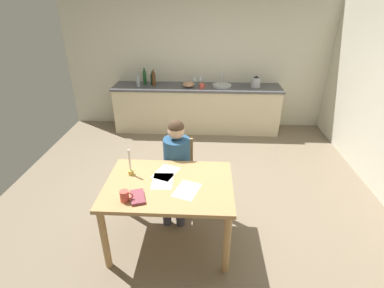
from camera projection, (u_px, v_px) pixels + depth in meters
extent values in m
cube|color=#7A6B56|center=(190.00, 196.00, 4.00)|extent=(5.20, 5.20, 0.04)
cube|color=beige|center=(198.00, 61.00, 5.71)|extent=(5.20, 0.12, 2.60)
cube|color=beige|center=(197.00, 109.00, 5.79)|extent=(3.19, 0.60, 0.86)
cube|color=#4C4C51|center=(197.00, 87.00, 5.59)|extent=(3.23, 0.64, 0.04)
cube|color=tan|center=(169.00, 185.00, 2.95)|extent=(1.29, 0.92, 0.04)
cylinder|color=tan|center=(105.00, 239.00, 2.79)|extent=(0.07, 0.07, 0.71)
cylinder|color=tan|center=(227.00, 244.00, 2.74)|extent=(0.07, 0.07, 0.71)
cylinder|color=tan|center=(126.00, 190.00, 3.50)|extent=(0.07, 0.07, 0.71)
cylinder|color=tan|center=(223.00, 193.00, 3.45)|extent=(0.07, 0.07, 0.71)
cube|color=tan|center=(177.00, 174.00, 3.64)|extent=(0.41, 0.41, 0.04)
cube|color=tan|center=(179.00, 152.00, 3.71)|extent=(0.36, 0.04, 0.40)
cylinder|color=tan|center=(163.00, 196.00, 3.61)|extent=(0.04, 0.04, 0.45)
cylinder|color=tan|center=(190.00, 198.00, 3.59)|extent=(0.04, 0.04, 0.45)
cylinder|color=tan|center=(167.00, 181.00, 3.91)|extent=(0.04, 0.04, 0.45)
cylinder|color=tan|center=(192.00, 182.00, 3.89)|extent=(0.04, 0.04, 0.45)
cylinder|color=navy|center=(177.00, 158.00, 3.51)|extent=(0.33, 0.33, 0.50)
sphere|color=#D8AD8C|center=(176.00, 131.00, 3.35)|extent=(0.20, 0.20, 0.20)
sphere|color=#473323|center=(176.00, 127.00, 3.33)|extent=(0.19, 0.19, 0.19)
cylinder|color=#383847|center=(169.00, 183.00, 3.47)|extent=(0.14, 0.38, 0.13)
cylinder|color=#383847|center=(167.00, 209.00, 3.40)|extent=(0.10, 0.10, 0.45)
cylinder|color=#383847|center=(182.00, 184.00, 3.45)|extent=(0.14, 0.38, 0.13)
cylinder|color=#383847|center=(180.00, 209.00, 3.39)|extent=(0.10, 0.10, 0.45)
cylinder|color=#D84C3F|center=(124.00, 196.00, 2.67)|extent=(0.08, 0.08, 0.11)
torus|color=#D84C3F|center=(129.00, 196.00, 2.66)|extent=(0.07, 0.01, 0.07)
cylinder|color=gold|center=(131.00, 172.00, 3.08)|extent=(0.06, 0.06, 0.05)
cylinder|color=white|center=(130.00, 160.00, 3.01)|extent=(0.02, 0.02, 0.25)
cube|color=brown|center=(137.00, 197.00, 2.72)|extent=(0.19, 0.25, 0.03)
cube|color=white|center=(163.00, 181.00, 2.98)|extent=(0.22, 0.30, 0.00)
cube|color=white|center=(187.00, 190.00, 2.84)|extent=(0.29, 0.35, 0.00)
cube|color=white|center=(166.00, 173.00, 3.12)|extent=(0.30, 0.35, 0.00)
cylinder|color=#B2B7BC|center=(222.00, 85.00, 5.54)|extent=(0.36, 0.36, 0.04)
cylinder|color=silver|center=(222.00, 78.00, 5.64)|extent=(0.02, 0.02, 0.24)
cylinder|color=#8C999E|center=(138.00, 81.00, 5.50)|extent=(0.07, 0.07, 0.20)
cylinder|color=#8C999E|center=(137.00, 75.00, 5.44)|extent=(0.03, 0.03, 0.05)
cylinder|color=#194C23|center=(145.00, 78.00, 5.65)|extent=(0.07, 0.07, 0.25)
cylinder|color=#194C23|center=(144.00, 70.00, 5.57)|extent=(0.03, 0.03, 0.06)
cylinder|color=black|center=(152.00, 79.00, 5.62)|extent=(0.07, 0.07, 0.20)
cylinder|color=black|center=(152.00, 73.00, 5.56)|extent=(0.03, 0.03, 0.05)
cylinder|color=#593319|center=(154.00, 79.00, 5.55)|extent=(0.07, 0.07, 0.25)
cylinder|color=#593319|center=(153.00, 71.00, 5.48)|extent=(0.03, 0.03, 0.06)
ellipsoid|color=tan|center=(188.00, 84.00, 5.50)|extent=(0.22, 0.22, 0.10)
cylinder|color=#B7BABF|center=(256.00, 82.00, 5.48)|extent=(0.18, 0.18, 0.18)
cone|color=#262628|center=(256.00, 77.00, 5.43)|extent=(0.11, 0.11, 0.04)
cylinder|color=silver|center=(200.00, 84.00, 5.71)|extent=(0.06, 0.06, 0.00)
cylinder|color=silver|center=(200.00, 82.00, 5.69)|extent=(0.01, 0.01, 0.07)
cone|color=silver|center=(200.00, 78.00, 5.65)|extent=(0.07, 0.07, 0.08)
cylinder|color=silver|center=(194.00, 84.00, 5.71)|extent=(0.06, 0.06, 0.00)
cylinder|color=silver|center=(194.00, 82.00, 5.69)|extent=(0.01, 0.01, 0.07)
cone|color=silver|center=(194.00, 78.00, 5.66)|extent=(0.07, 0.07, 0.08)
cylinder|color=#D84C3F|center=(202.00, 86.00, 5.42)|extent=(0.09, 0.09, 0.10)
torus|color=#D84C3F|center=(204.00, 86.00, 5.41)|extent=(0.07, 0.01, 0.07)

